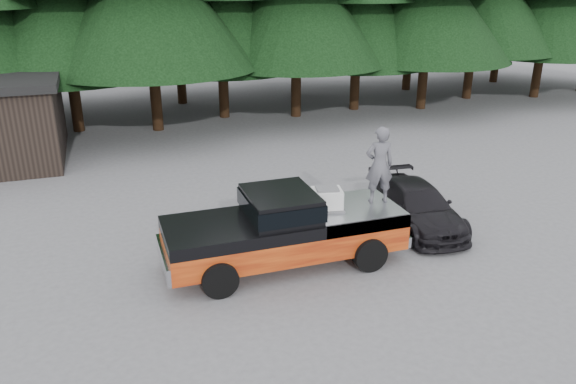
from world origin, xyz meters
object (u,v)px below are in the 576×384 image
object	(u,v)px
pickup_truck	(284,239)
man_on_bed	(379,165)
air_compressor	(327,200)
parked_car	(417,206)

from	to	relation	value
pickup_truck	man_on_bed	xyz separation A→B (m)	(2.52, 0.03, 1.65)
pickup_truck	air_compressor	size ratio (longest dim) A/B	8.35
air_compressor	parked_car	distance (m)	3.50
air_compressor	man_on_bed	xyz separation A→B (m)	(1.41, 0.03, 0.74)
man_on_bed	parked_car	world-z (taller)	man_on_bed
parked_car	pickup_truck	bearing A→B (deg)	-161.95
man_on_bed	parked_car	xyz separation A→B (m)	(1.80, 0.94, -1.72)
pickup_truck	man_on_bed	world-z (taller)	man_on_bed
pickup_truck	man_on_bed	size ratio (longest dim) A/B	3.05
air_compressor	man_on_bed	bearing A→B (deg)	13.11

